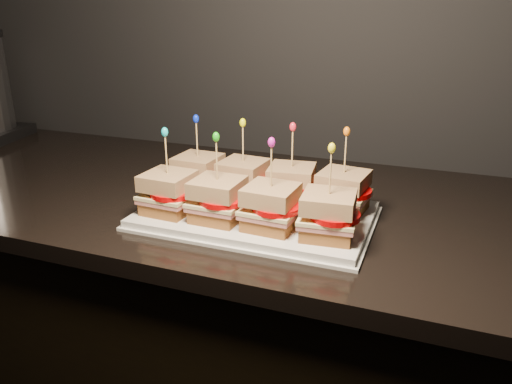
% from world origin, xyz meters
% --- Properties ---
extents(cabinet, '(2.62, 0.63, 0.88)m').
position_xyz_m(cabinet, '(-0.79, 1.68, 0.44)').
color(cabinet, black).
rests_on(cabinet, ground).
extents(granite_slab, '(2.66, 0.67, 0.03)m').
position_xyz_m(granite_slab, '(-0.79, 1.68, 0.90)').
color(granite_slab, black).
rests_on(granite_slab, cabinet).
extents(platter, '(0.41, 0.25, 0.02)m').
position_xyz_m(platter, '(-0.75, 1.56, 0.92)').
color(platter, white).
rests_on(platter, granite_slab).
extents(platter_rim, '(0.42, 0.27, 0.01)m').
position_xyz_m(platter_rim, '(-0.75, 1.56, 0.92)').
color(platter_rim, white).
rests_on(platter_rim, granite_slab).
extents(sandwich_0_bread_bot, '(0.08, 0.08, 0.02)m').
position_xyz_m(sandwich_0_bread_bot, '(-0.89, 1.62, 0.95)').
color(sandwich_0_bread_bot, brown).
rests_on(sandwich_0_bread_bot, platter).
extents(sandwich_0_ham, '(0.09, 0.09, 0.01)m').
position_xyz_m(sandwich_0_ham, '(-0.89, 1.62, 0.96)').
color(sandwich_0_ham, '#B66A61').
rests_on(sandwich_0_ham, sandwich_0_bread_bot).
extents(sandwich_0_cheese, '(0.09, 0.09, 0.01)m').
position_xyz_m(sandwich_0_cheese, '(-0.89, 1.62, 0.97)').
color(sandwich_0_cheese, beige).
rests_on(sandwich_0_cheese, sandwich_0_ham).
extents(sandwich_0_tomato, '(0.08, 0.08, 0.01)m').
position_xyz_m(sandwich_0_tomato, '(-0.88, 1.62, 0.97)').
color(sandwich_0_tomato, '#C40305').
rests_on(sandwich_0_tomato, sandwich_0_cheese).
extents(sandwich_0_bread_top, '(0.09, 0.09, 0.03)m').
position_xyz_m(sandwich_0_bread_top, '(-0.89, 1.62, 0.99)').
color(sandwich_0_bread_top, brown).
rests_on(sandwich_0_bread_top, sandwich_0_tomato).
extents(sandwich_0_pick, '(0.00, 0.00, 0.09)m').
position_xyz_m(sandwich_0_pick, '(-0.89, 1.62, 1.04)').
color(sandwich_0_pick, tan).
rests_on(sandwich_0_pick, sandwich_0_bread_top).
extents(sandwich_0_frill, '(0.01, 0.01, 0.02)m').
position_xyz_m(sandwich_0_frill, '(-0.89, 1.62, 1.08)').
color(sandwich_0_frill, '#0B25CD').
rests_on(sandwich_0_frill, sandwich_0_pick).
extents(sandwich_1_bread_bot, '(0.09, 0.09, 0.02)m').
position_xyz_m(sandwich_1_bread_bot, '(-0.80, 1.62, 0.95)').
color(sandwich_1_bread_bot, brown).
rests_on(sandwich_1_bread_bot, platter).
extents(sandwich_1_ham, '(0.10, 0.09, 0.01)m').
position_xyz_m(sandwich_1_ham, '(-0.80, 1.62, 0.96)').
color(sandwich_1_ham, '#B66A61').
rests_on(sandwich_1_ham, sandwich_1_bread_bot).
extents(sandwich_1_cheese, '(0.10, 0.09, 0.01)m').
position_xyz_m(sandwich_1_cheese, '(-0.80, 1.62, 0.97)').
color(sandwich_1_cheese, beige).
rests_on(sandwich_1_cheese, sandwich_1_ham).
extents(sandwich_1_tomato, '(0.08, 0.08, 0.01)m').
position_xyz_m(sandwich_1_tomato, '(-0.78, 1.62, 0.97)').
color(sandwich_1_tomato, '#C40305').
rests_on(sandwich_1_tomato, sandwich_1_cheese).
extents(sandwich_1_bread_top, '(0.09, 0.09, 0.03)m').
position_xyz_m(sandwich_1_bread_top, '(-0.80, 1.62, 0.99)').
color(sandwich_1_bread_top, brown).
rests_on(sandwich_1_bread_top, sandwich_1_tomato).
extents(sandwich_1_pick, '(0.00, 0.00, 0.09)m').
position_xyz_m(sandwich_1_pick, '(-0.80, 1.62, 1.04)').
color(sandwich_1_pick, tan).
rests_on(sandwich_1_pick, sandwich_1_bread_top).
extents(sandwich_1_frill, '(0.01, 0.01, 0.02)m').
position_xyz_m(sandwich_1_frill, '(-0.80, 1.62, 1.08)').
color(sandwich_1_frill, '#E6F001').
rests_on(sandwich_1_frill, sandwich_1_pick).
extents(sandwich_2_bread_bot, '(0.09, 0.09, 0.02)m').
position_xyz_m(sandwich_2_bread_bot, '(-0.70, 1.62, 0.95)').
color(sandwich_2_bread_bot, brown).
rests_on(sandwich_2_bread_bot, platter).
extents(sandwich_2_ham, '(0.10, 0.10, 0.01)m').
position_xyz_m(sandwich_2_ham, '(-0.70, 1.62, 0.96)').
color(sandwich_2_ham, '#B66A61').
rests_on(sandwich_2_ham, sandwich_2_bread_bot).
extents(sandwich_2_cheese, '(0.10, 0.10, 0.01)m').
position_xyz_m(sandwich_2_cheese, '(-0.70, 1.62, 0.97)').
color(sandwich_2_cheese, beige).
rests_on(sandwich_2_cheese, sandwich_2_ham).
extents(sandwich_2_tomato, '(0.08, 0.08, 0.01)m').
position_xyz_m(sandwich_2_tomato, '(-0.69, 1.62, 0.97)').
color(sandwich_2_tomato, '#C40305').
rests_on(sandwich_2_tomato, sandwich_2_cheese).
extents(sandwich_2_bread_top, '(0.09, 0.09, 0.03)m').
position_xyz_m(sandwich_2_bread_top, '(-0.70, 1.62, 0.99)').
color(sandwich_2_bread_top, brown).
rests_on(sandwich_2_bread_top, sandwich_2_tomato).
extents(sandwich_2_pick, '(0.00, 0.00, 0.09)m').
position_xyz_m(sandwich_2_pick, '(-0.70, 1.62, 1.04)').
color(sandwich_2_pick, tan).
rests_on(sandwich_2_pick, sandwich_2_bread_top).
extents(sandwich_2_frill, '(0.01, 0.01, 0.02)m').
position_xyz_m(sandwich_2_frill, '(-0.70, 1.62, 1.08)').
color(sandwich_2_frill, red).
rests_on(sandwich_2_frill, sandwich_2_pick).
extents(sandwich_3_bread_bot, '(0.09, 0.09, 0.02)m').
position_xyz_m(sandwich_3_bread_bot, '(-0.60, 1.62, 0.95)').
color(sandwich_3_bread_bot, brown).
rests_on(sandwich_3_bread_bot, platter).
extents(sandwich_3_ham, '(0.10, 0.10, 0.01)m').
position_xyz_m(sandwich_3_ham, '(-0.60, 1.62, 0.96)').
color(sandwich_3_ham, '#B66A61').
rests_on(sandwich_3_ham, sandwich_3_bread_bot).
extents(sandwich_3_cheese, '(0.10, 0.10, 0.01)m').
position_xyz_m(sandwich_3_cheese, '(-0.60, 1.62, 0.97)').
color(sandwich_3_cheese, beige).
rests_on(sandwich_3_cheese, sandwich_3_ham).
extents(sandwich_3_tomato, '(0.08, 0.08, 0.01)m').
position_xyz_m(sandwich_3_tomato, '(-0.59, 1.62, 0.97)').
color(sandwich_3_tomato, '#C40305').
rests_on(sandwich_3_tomato, sandwich_3_cheese).
extents(sandwich_3_bread_top, '(0.09, 0.09, 0.03)m').
position_xyz_m(sandwich_3_bread_top, '(-0.60, 1.62, 0.99)').
color(sandwich_3_bread_top, brown).
rests_on(sandwich_3_bread_top, sandwich_3_tomato).
extents(sandwich_3_pick, '(0.00, 0.00, 0.09)m').
position_xyz_m(sandwich_3_pick, '(-0.60, 1.62, 1.04)').
color(sandwich_3_pick, tan).
rests_on(sandwich_3_pick, sandwich_3_bread_top).
extents(sandwich_3_frill, '(0.01, 0.01, 0.02)m').
position_xyz_m(sandwich_3_frill, '(-0.60, 1.62, 1.08)').
color(sandwich_3_frill, orange).
rests_on(sandwich_3_frill, sandwich_3_pick).
extents(sandwich_4_bread_bot, '(0.08, 0.08, 0.02)m').
position_xyz_m(sandwich_4_bread_bot, '(-0.89, 1.51, 0.95)').
color(sandwich_4_bread_bot, brown).
rests_on(sandwich_4_bread_bot, platter).
extents(sandwich_4_ham, '(0.09, 0.09, 0.01)m').
position_xyz_m(sandwich_4_ham, '(-0.89, 1.51, 0.96)').
color(sandwich_4_ham, '#B66A61').
rests_on(sandwich_4_ham, sandwich_4_bread_bot).
extents(sandwich_4_cheese, '(0.09, 0.09, 0.01)m').
position_xyz_m(sandwich_4_cheese, '(-0.89, 1.51, 0.97)').
color(sandwich_4_cheese, beige).
rests_on(sandwich_4_cheese, sandwich_4_ham).
extents(sandwich_4_tomato, '(0.08, 0.08, 0.01)m').
position_xyz_m(sandwich_4_tomato, '(-0.88, 1.50, 0.97)').
color(sandwich_4_tomato, '#C40305').
rests_on(sandwich_4_tomato, sandwich_4_cheese).
extents(sandwich_4_bread_top, '(0.09, 0.09, 0.03)m').
position_xyz_m(sandwich_4_bread_top, '(-0.89, 1.51, 0.99)').
color(sandwich_4_bread_top, brown).
rests_on(sandwich_4_bread_top, sandwich_4_tomato).
extents(sandwich_4_pick, '(0.00, 0.00, 0.09)m').
position_xyz_m(sandwich_4_pick, '(-0.89, 1.51, 1.04)').
color(sandwich_4_pick, tan).
rests_on(sandwich_4_pick, sandwich_4_bread_top).
extents(sandwich_4_frill, '(0.01, 0.01, 0.02)m').
position_xyz_m(sandwich_4_frill, '(-0.89, 1.51, 1.08)').
color(sandwich_4_frill, '#13B9C6').
rests_on(sandwich_4_frill, sandwich_4_pick).
extents(sandwich_5_bread_bot, '(0.08, 0.08, 0.02)m').
position_xyz_m(sandwich_5_bread_bot, '(-0.80, 1.51, 0.95)').
color(sandwich_5_bread_bot, brown).
rests_on(sandwich_5_bread_bot, platter).
extents(sandwich_5_ham, '(0.09, 0.09, 0.01)m').
position_xyz_m(sandwich_5_ham, '(-0.80, 1.51, 0.96)').
color(sandwich_5_ham, '#B66A61').
rests_on(sandwich_5_ham, sandwich_5_bread_bot).
extents(sandwich_5_cheese, '(0.09, 0.09, 0.01)m').
position_xyz_m(sandwich_5_cheese, '(-0.80, 1.51, 0.97)').
color(sandwich_5_cheese, beige).
rests_on(sandwich_5_cheese, sandwich_5_ham).
extents(sandwich_5_tomato, '(0.08, 0.08, 0.01)m').
position_xyz_m(sandwich_5_tomato, '(-0.78, 1.50, 0.97)').
color(sandwich_5_tomato, '#C40305').
rests_on(sandwich_5_tomato, sandwich_5_cheese).
extents(sandwich_5_bread_top, '(0.08, 0.08, 0.03)m').
position_xyz_m(sandwich_5_bread_top, '(-0.80, 1.51, 0.99)').
color(sandwich_5_bread_top, brown).
rests_on(sandwich_5_bread_top, sandwich_5_tomato).
extents(sandwich_5_pick, '(0.00, 0.00, 0.09)m').
position_xyz_m(sandwich_5_pick, '(-0.80, 1.51, 1.04)').
color(sandwich_5_pick, tan).
rests_on(sandwich_5_pick, sandwich_5_bread_top).
extents(sandwich_5_frill, '(0.01, 0.01, 0.02)m').
position_xyz_m(sandwich_5_frill, '(-0.80, 1.51, 1.08)').
color(sandwich_5_frill, '#1CA715').
rests_on(sandwich_5_frill, sandwich_5_pick).
extents(sandwich_6_bread_bot, '(0.09, 0.09, 0.02)m').
position_xyz_m(sandwich_6_bread_bot, '(-0.70, 1.51, 0.95)').
color(sandwich_6_bread_bot, brown).
rests_on(sandwich_6_bread_bot, platter).
extents(sandwich_6_ham, '(0.09, 0.09, 0.01)m').
position_xyz_m(sandwich_6_ham, '(-0.70, 1.51, 0.96)').
color(sandwich_6_ham, '#B66A61').
rests_on(sandwich_6_ham, sandwich_6_bread_bot).
extents(sandwich_6_cheese, '(0.10, 0.09, 0.01)m').
position_xyz_m(sandwich_6_cheese, '(-0.70, 1.51, 0.97)').
color(sandwich_6_cheese, beige).
rests_on(sandwich_6_cheese, sandwich_6_ham).
extents(sandwich_6_tomato, '(0.08, 0.08, 0.01)m').
position_xyz_m(sandwich_6_tomato, '(-0.69, 1.50, 0.97)').
color(sandwich_6_tomato, '#C40305').
rests_on(sandwich_6_tomato, sandwich_6_cheese).
extents(sandwich_6_bread_top, '(0.09, 0.09, 0.03)m').
position_xyz_m(sandwich_6_bread_top, '(-0.70, 1.51, 0.99)').
color(sandwich_6_bread_top, brown).
rests_on(sandwich_6_bread_top, sandwich_6_tomato).
extents(sandwich_6_pick, '(0.00, 0.00, 0.09)m').
position_xyz_m(sandwich_6_pick, '(-0.70, 1.51, 1.04)').
color(sandwich_6_pick, tan).
rests_on(sandwich_6_pick, sandwich_6_bread_top).
extents(sandwich_6_frill, '(0.01, 0.01, 0.02)m').
position_xyz_m(sandwich_6_frill, '(-0.70, 1.51, 1.08)').
color(sandwich_6_frill, '#CC1AAF').
rests_on(sandwich_6_frill, sandwich_6_pick).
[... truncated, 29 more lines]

